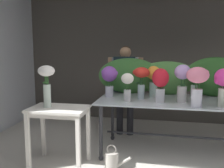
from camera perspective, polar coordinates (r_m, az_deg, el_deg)
name	(u,v)px	position (r m, az deg, el deg)	size (l,w,h in m)	color
ground_plane	(150,150)	(4.16, 8.39, -14.23)	(7.46, 7.46, 0.00)	beige
wall_back	(156,55)	(5.54, 9.69, 6.40)	(5.68, 0.12, 2.82)	#4C4742
display_table_glass	(169,107)	(3.85, 12.51, -5.02)	(2.04, 1.02, 0.83)	silver
side_table_white	(59,116)	(3.50, -11.75, -7.00)	(0.76, 0.51, 0.79)	silver
florist	(125,80)	(4.56, 2.94, 0.83)	(0.63, 0.24, 1.60)	#232328
foliage_backdrop	(170,77)	(4.17, 12.74, 1.54)	(2.30, 0.28, 0.61)	#387033
vase_lilac_peonies	(183,80)	(3.66, 15.37, 0.85)	(0.22, 0.22, 0.52)	silver
vase_scarlet_carnations	(141,78)	(3.77, 6.53, 1.40)	(0.25, 0.23, 0.47)	silver
vase_coral_anemones	(194,79)	(4.01, 17.81, 1.13)	(0.24, 0.23, 0.43)	silver
vase_crimson_lilies	(160,82)	(3.57, 10.67, 0.34)	(0.23, 0.23, 0.47)	silver
vase_violet_ranunculus	(109,77)	(3.91, -0.58, 1.45)	(0.26, 0.24, 0.47)	silver
vase_ivory_roses	(127,84)	(3.60, 3.45, -0.09)	(0.18, 0.18, 0.40)	silver
vase_sunset_hydrangea	(153,78)	(3.96, 9.15, 1.23)	(0.24, 0.21, 0.47)	silver
vase_rosy_freesia	(197,82)	(3.41, 18.42, 0.51)	(0.28, 0.28, 0.51)	silver
vase_magenta_stock	(224,83)	(3.56, 23.59, 0.18)	(0.27, 0.25, 0.49)	silver
vase_white_roses_tall	(47,81)	(3.47, -14.25, 0.74)	(0.22, 0.22, 0.56)	silver
watering_can	(112,161)	(3.48, -0.02, -16.62)	(0.35, 0.18, 0.34)	#B7B2A8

